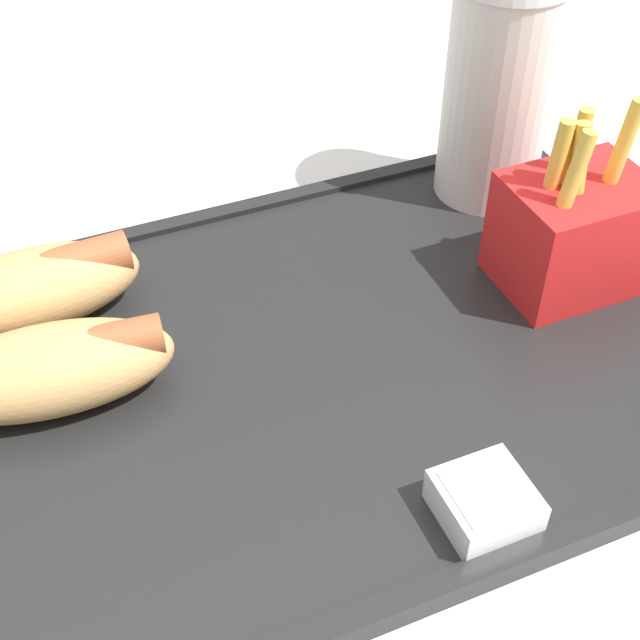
# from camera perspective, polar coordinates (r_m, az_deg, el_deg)

# --- Properties ---
(dining_table) EXTENTS (1.47, 1.17, 0.77)m
(dining_table) POSITION_cam_1_polar(r_m,az_deg,el_deg) (0.85, 1.03, -19.53)
(dining_table) COLOR beige
(dining_table) RESTS_ON ground_plane
(food_tray) EXTENTS (0.47, 0.32, 0.01)m
(food_tray) POSITION_cam_1_polar(r_m,az_deg,el_deg) (0.51, 0.00, -2.88)
(food_tray) COLOR black
(food_tray) RESTS_ON dining_table
(soda_cup) EXTENTS (0.07, 0.07, 0.19)m
(soda_cup) POSITION_cam_1_polar(r_m,az_deg,el_deg) (0.61, 11.34, 14.36)
(soda_cup) COLOR silver
(soda_cup) RESTS_ON food_tray
(hot_dog_far) EXTENTS (0.13, 0.06, 0.05)m
(hot_dog_far) POSITION_cam_1_polar(r_m,az_deg,el_deg) (0.54, -18.28, 1.89)
(hot_dog_far) COLOR tan
(hot_dog_far) RESTS_ON food_tray
(hot_dog_near) EXTENTS (0.14, 0.07, 0.05)m
(hot_dog_near) POSITION_cam_1_polar(r_m,az_deg,el_deg) (0.49, -17.00, -2.97)
(hot_dog_near) COLOR tan
(hot_dog_near) RESTS_ON food_tray
(fries_carton) EXTENTS (0.08, 0.07, 0.12)m
(fries_carton) POSITION_cam_1_polar(r_m,az_deg,el_deg) (0.55, 15.85, 5.63)
(fries_carton) COLOR red
(fries_carton) RESTS_ON food_tray
(sauce_cup_mayo) EXTENTS (0.04, 0.04, 0.02)m
(sauce_cup_mayo) POSITION_cam_1_polar(r_m,az_deg,el_deg) (0.43, 10.30, -11.42)
(sauce_cup_mayo) COLOR silver
(sauce_cup_mayo) RESTS_ON food_tray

